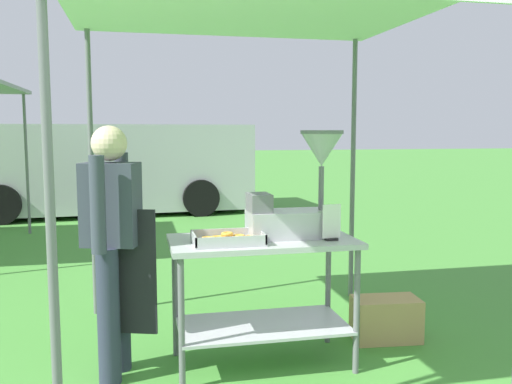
{
  "coord_description": "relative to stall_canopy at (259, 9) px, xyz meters",
  "views": [
    {
      "loc": [
        -0.77,
        -2.37,
        1.58
      ],
      "look_at": [
        0.04,
        1.31,
        1.15
      ],
      "focal_mm": 38.49,
      "sensor_mm": 36.0,
      "label": 1
    }
  ],
  "objects": [
    {
      "name": "donut_cart",
      "position": [
        0.0,
        -0.1,
        -1.73
      ],
      "size": [
        1.23,
        0.64,
        0.86
      ],
      "color": "#B7B7BC",
      "rests_on": "ground"
    },
    {
      "name": "donut_tray",
      "position": [
        -0.25,
        -0.2,
        -1.48
      ],
      "size": [
        0.45,
        0.3,
        0.07
      ],
      "color": "#B7B7BC",
      "rests_on": "donut_cart"
    },
    {
      "name": "vendor",
      "position": [
        -0.96,
        -0.07,
        -1.46
      ],
      "size": [
        0.47,
        0.53,
        1.61
      ],
      "color": "#2D3347",
      "rests_on": "ground"
    },
    {
      "name": "ground_plane",
      "position": [
        -0.04,
        4.79,
        -2.36
      ],
      "size": [
        70.0,
        70.0,
        0.0
      ],
      "primitive_type": "plane",
      "color": "#478E38"
    },
    {
      "name": "donut_fryer",
      "position": [
        0.26,
        -0.08,
        -1.21
      ],
      "size": [
        0.64,
        0.29,
        0.72
      ],
      "color": "#B7B7BC",
      "rests_on": "donut_cart"
    },
    {
      "name": "menu_sign",
      "position": [
        0.43,
        -0.25,
        -1.4
      ],
      "size": [
        0.13,
        0.05,
        0.24
      ],
      "color": "black",
      "rests_on": "donut_cart"
    },
    {
      "name": "supply_crate",
      "position": [
        1.01,
        0.12,
        -2.2
      ],
      "size": [
        0.52,
        0.33,
        0.32
      ],
      "color": "tan",
      "rests_on": "ground"
    },
    {
      "name": "van_silver",
      "position": [
        -1.39,
        7.33,
        -1.49
      ],
      "size": [
        5.6,
        2.33,
        1.69
      ],
      "color": "#BCBCC1",
      "rests_on": "ground"
    },
    {
      "name": "stall_canopy",
      "position": [
        0.0,
        0.0,
        0.0
      ],
      "size": [
        2.55,
        2.54,
        2.46
      ],
      "color": "slate",
      "rests_on": "ground"
    }
  ]
}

